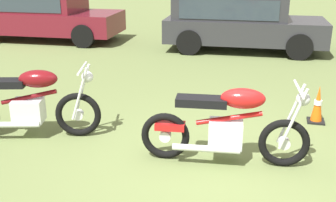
{
  "coord_description": "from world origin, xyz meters",
  "views": [
    {
      "loc": [
        0.53,
        -4.27,
        2.39
      ],
      "look_at": [
        -0.73,
        0.6,
        0.61
      ],
      "focal_mm": 43.9,
      "sensor_mm": 36.0,
      "label": 1
    }
  ],
  "objects_px": {
    "car_charcoal": "(237,19)",
    "car_burgundy": "(44,13)",
    "motorcycle_maroon": "(28,104)",
    "traffic_cone": "(318,106)",
    "motorcycle_red": "(226,126)"
  },
  "relations": [
    {
      "from": "car_charcoal",
      "to": "car_burgundy",
      "type": "bearing_deg",
      "value": 177.35
    },
    {
      "from": "motorcycle_maroon",
      "to": "car_burgundy",
      "type": "relative_size",
      "value": 0.45
    },
    {
      "from": "motorcycle_maroon",
      "to": "traffic_cone",
      "type": "xyz_separation_m",
      "value": [
        3.91,
        1.55,
        -0.22
      ]
    },
    {
      "from": "motorcycle_maroon",
      "to": "motorcycle_red",
      "type": "distance_m",
      "value": 2.73
    },
    {
      "from": "motorcycle_maroon",
      "to": "motorcycle_red",
      "type": "relative_size",
      "value": 0.98
    },
    {
      "from": "motorcycle_red",
      "to": "car_charcoal",
      "type": "bearing_deg",
      "value": 88.18
    },
    {
      "from": "motorcycle_maroon",
      "to": "traffic_cone",
      "type": "height_order",
      "value": "motorcycle_maroon"
    },
    {
      "from": "motorcycle_red",
      "to": "car_charcoal",
      "type": "height_order",
      "value": "car_charcoal"
    },
    {
      "from": "motorcycle_red",
      "to": "car_burgundy",
      "type": "bearing_deg",
      "value": 127.52
    },
    {
      "from": "motorcycle_red",
      "to": "traffic_cone",
      "type": "xyz_separation_m",
      "value": [
        1.19,
        1.64,
        -0.22
      ]
    },
    {
      "from": "motorcycle_maroon",
      "to": "car_charcoal",
      "type": "bearing_deg",
      "value": 55.14
    },
    {
      "from": "motorcycle_red",
      "to": "car_burgundy",
      "type": "relative_size",
      "value": 0.46
    },
    {
      "from": "motorcycle_maroon",
      "to": "traffic_cone",
      "type": "relative_size",
      "value": 3.44
    },
    {
      "from": "car_burgundy",
      "to": "car_charcoal",
      "type": "height_order",
      "value": "same"
    },
    {
      "from": "motorcycle_red",
      "to": "traffic_cone",
      "type": "distance_m",
      "value": 2.03
    }
  ]
}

